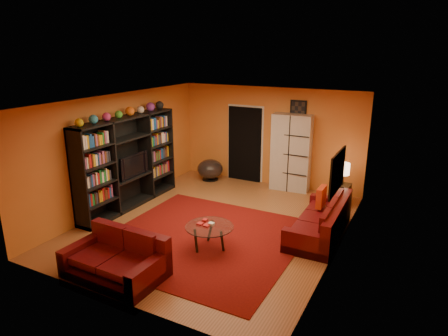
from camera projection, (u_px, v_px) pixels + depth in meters
The scene contains 20 objects.
floor at pixel (216, 224), 8.42m from camera, with size 6.00×6.00×0.00m, color brown.
ceiling at pixel (215, 100), 7.66m from camera, with size 6.00×6.00×0.00m, color white.
wall_back at pixel (270, 137), 10.58m from camera, with size 6.00×6.00×0.00m, color orange.
wall_front at pixel (110, 220), 5.50m from camera, with size 6.00×6.00×0.00m, color orange.
wall_left at pixel (120, 151), 9.15m from camera, with size 6.00×6.00×0.00m, color orange.
wall_right at pixel (341, 184), 6.93m from camera, with size 6.00×6.00×0.00m, color orange.
rug at pixel (203, 238), 7.78m from camera, with size 3.60×3.60×0.01m, color #540A09.
doorway at pixel (245, 144), 10.94m from camera, with size 0.95×0.10×2.04m, color black.
wall_art_right at pixel (337, 172), 6.60m from camera, with size 0.03×1.00×0.70m, color black.
wall_art_back at pixel (298, 111), 10.02m from camera, with size 0.42×0.03×0.52m, color black.
entertainment_unit at pixel (128, 162), 9.12m from camera, with size 0.45×3.00×2.10m, color black.
tv at pixel (131, 165), 9.15m from camera, with size 0.12×0.93×0.53m, color black.
sofa at pixel (323, 222), 7.84m from camera, with size 0.90×2.13×0.85m.
loveseat at pixel (119, 258), 6.51m from camera, with size 1.62×0.99×0.85m.
throw_pillow at pixel (321, 197), 8.21m from camera, with size 0.12×0.42×0.42m, color red.
coffee_table at pixel (209, 229), 7.29m from camera, with size 0.89×0.89×0.44m.
storage_cabinet at pixel (291, 153), 10.20m from camera, with size 0.99×0.44×1.98m, color #B7B2A8.
bowl_chair at pixel (210, 169), 11.13m from camera, with size 0.71×0.71×0.58m.
side_table at pixel (341, 194), 9.41m from camera, with size 0.40×0.40×0.50m, color black.
table_lamp at pixel (343, 169), 9.23m from camera, with size 0.31×0.31×0.51m.
Camera 1 is at (3.73, -6.75, 3.59)m, focal length 32.00 mm.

